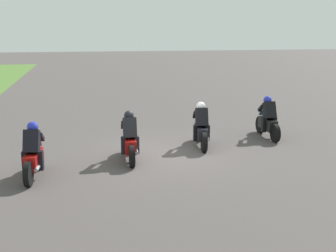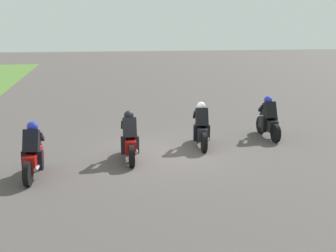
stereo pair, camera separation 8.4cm
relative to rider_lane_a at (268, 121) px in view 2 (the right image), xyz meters
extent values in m
plane|color=#4A4342|center=(-1.35, 4.03, -0.62)|extent=(120.00, 120.00, 0.00)
cylinder|color=black|center=(0.70, -0.01, -0.30)|extent=(0.64, 0.15, 0.64)
cylinder|color=black|center=(-0.70, 0.01, -0.30)|extent=(0.64, 0.15, 0.64)
cube|color=black|center=(0.00, 0.00, -0.12)|extent=(1.10, 0.33, 0.40)
ellipsoid|color=black|center=(0.10, 0.00, 0.18)|extent=(0.48, 0.31, 0.24)
cube|color=red|center=(-0.51, 0.01, -0.10)|extent=(0.06, 0.16, 0.08)
cylinder|color=#A5A5AD|center=(-0.35, -0.15, -0.25)|extent=(0.42, 0.10, 0.10)
cube|color=black|center=(-0.10, 0.00, 0.40)|extent=(0.49, 0.41, 0.66)
sphere|color=#252EB8|center=(0.12, 0.00, 0.74)|extent=(0.30, 0.30, 0.30)
cube|color=#3E6C8C|center=(0.50, 0.00, 0.22)|extent=(0.16, 0.26, 0.23)
cube|color=black|center=(-0.11, 0.20, -0.12)|extent=(0.18, 0.14, 0.52)
cube|color=black|center=(-0.12, -0.20, -0.12)|extent=(0.18, 0.14, 0.52)
cube|color=black|center=(0.29, 0.18, 0.42)|extent=(0.39, 0.10, 0.31)
cube|color=black|center=(0.28, -0.18, 0.42)|extent=(0.39, 0.10, 0.31)
cylinder|color=black|center=(-0.07, 2.64, -0.30)|extent=(0.65, 0.21, 0.64)
cylinder|color=black|center=(-1.46, 2.79, -0.30)|extent=(0.65, 0.21, 0.64)
cube|color=black|center=(-0.76, 2.72, -0.12)|extent=(1.13, 0.44, 0.40)
ellipsoid|color=black|center=(-0.66, 2.71, 0.18)|extent=(0.51, 0.35, 0.24)
cube|color=red|center=(-1.27, 2.77, -0.10)|extent=(0.08, 0.17, 0.08)
cylinder|color=#A5A5AD|center=(-1.13, 2.60, -0.25)|extent=(0.43, 0.15, 0.10)
cube|color=black|center=(-0.86, 2.73, 0.40)|extent=(0.53, 0.45, 0.66)
sphere|color=silver|center=(-0.64, 2.70, 0.74)|extent=(0.33, 0.33, 0.30)
cube|color=slate|center=(-0.27, 2.66, 0.22)|extent=(0.18, 0.28, 0.23)
cube|color=black|center=(-0.86, 2.93, -0.12)|extent=(0.19, 0.16, 0.52)
cube|color=black|center=(-0.90, 2.53, -0.12)|extent=(0.19, 0.16, 0.52)
cube|color=black|center=(-0.47, 2.87, 0.42)|extent=(0.39, 0.14, 0.31)
cube|color=black|center=(-0.51, 2.51, 0.42)|extent=(0.39, 0.14, 0.31)
cylinder|color=black|center=(-1.18, 5.22, -0.30)|extent=(0.64, 0.15, 0.64)
cylinder|color=black|center=(-2.58, 5.24, -0.30)|extent=(0.64, 0.15, 0.64)
cube|color=#9F120F|center=(-1.88, 5.23, -0.12)|extent=(1.11, 0.34, 0.40)
ellipsoid|color=#9F120F|center=(-1.78, 5.23, 0.18)|extent=(0.49, 0.31, 0.24)
cube|color=red|center=(-2.39, 5.24, -0.10)|extent=(0.06, 0.16, 0.08)
cylinder|color=#A5A5AD|center=(-2.24, 5.08, -0.25)|extent=(0.42, 0.11, 0.10)
cube|color=black|center=(-1.98, 5.23, 0.40)|extent=(0.49, 0.41, 0.66)
sphere|color=black|center=(-1.76, 5.23, 0.74)|extent=(0.31, 0.31, 0.30)
cube|color=slate|center=(-1.38, 5.22, 0.22)|extent=(0.16, 0.26, 0.23)
cube|color=black|center=(-2.00, 5.43, -0.12)|extent=(0.18, 0.14, 0.52)
cube|color=black|center=(-2.01, 5.03, -0.12)|extent=(0.18, 0.14, 0.52)
cube|color=black|center=(-1.60, 5.41, 0.42)|extent=(0.39, 0.11, 0.31)
cube|color=black|center=(-1.61, 5.05, 0.42)|extent=(0.39, 0.11, 0.31)
cylinder|color=black|center=(-2.27, 7.84, -0.30)|extent=(0.65, 0.21, 0.64)
cylinder|color=black|center=(-3.67, 7.99, -0.30)|extent=(0.65, 0.21, 0.64)
cube|color=#9F120F|center=(-2.97, 7.92, -0.12)|extent=(1.13, 0.43, 0.40)
ellipsoid|color=#9F120F|center=(-2.87, 7.90, 0.18)|extent=(0.51, 0.35, 0.24)
cube|color=red|center=(-3.48, 7.97, -0.10)|extent=(0.08, 0.17, 0.08)
cylinder|color=#A5A5AD|center=(-3.33, 7.79, -0.25)|extent=(0.43, 0.14, 0.10)
cube|color=black|center=(-3.07, 7.93, 0.40)|extent=(0.52, 0.45, 0.66)
sphere|color=#252EB8|center=(-2.85, 7.90, 0.74)|extent=(0.33, 0.33, 0.30)
cube|color=gray|center=(-2.47, 7.86, 0.22)|extent=(0.18, 0.27, 0.23)
cube|color=black|center=(-3.07, 8.13, -0.12)|extent=(0.19, 0.16, 0.52)
cube|color=black|center=(-3.11, 7.73, -0.12)|extent=(0.19, 0.16, 0.52)
cube|color=black|center=(-2.67, 8.07, 0.42)|extent=(0.39, 0.14, 0.31)
cube|color=black|center=(-2.71, 7.71, 0.42)|extent=(0.39, 0.14, 0.31)
camera|label=1|loc=(-14.72, 6.48, 3.34)|focal=47.15mm
camera|label=2|loc=(-14.74, 6.39, 3.34)|focal=47.15mm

